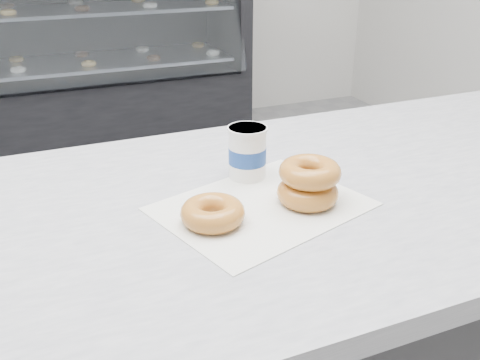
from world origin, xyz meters
The scene contains 5 objects.
display_case centered at (0.00, 2.12, 0.49)m, with size 2.40×0.74×1.25m.
wax_paper centered at (0.15, -0.64, 0.90)m, with size 0.34×0.26×0.00m, color silver.
donut_single centered at (0.05, -0.66, 0.92)m, with size 0.11×0.11×0.04m, color #B68032.
donut_stack centered at (0.23, -0.66, 0.94)m, with size 0.15×0.15×0.08m.
coffee_cup centered at (0.17, -0.52, 0.95)m, with size 0.09×0.09×0.10m.
Camera 1 is at (-0.21, -1.38, 1.34)m, focal length 40.00 mm.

